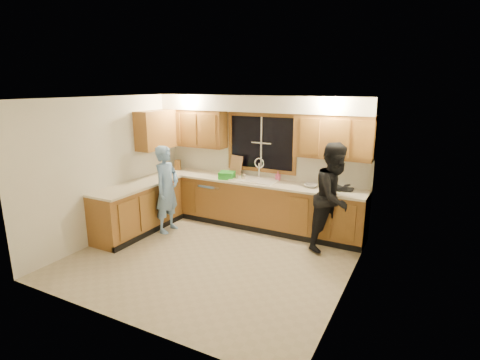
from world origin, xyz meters
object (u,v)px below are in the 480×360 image
(dish_crate, at_px, (227,175))
(soap_bottle, at_px, (278,176))
(woman, at_px, (335,197))
(man, at_px, (167,189))
(sink, at_px, (255,183))
(bowl, at_px, (311,185))
(stove, at_px, (116,218))
(knife_block, at_px, (178,165))
(dishwasher, at_px, (217,200))

(dish_crate, relative_size, soap_bottle, 1.62)
(woman, height_order, dish_crate, woman)
(man, bearing_deg, sink, -56.07)
(sink, height_order, bowl, sink)
(sink, xyz_separation_m, woman, (1.61, -0.33, 0.04))
(bowl, bearing_deg, woman, -34.63)
(man, relative_size, soap_bottle, 9.20)
(man, height_order, dish_crate, man)
(stove, height_order, knife_block, knife_block)
(stove, xyz_separation_m, bowl, (2.90, 1.85, 0.50))
(man, distance_m, knife_block, 1.18)
(dishwasher, height_order, man, man)
(man, bearing_deg, dish_crate, -45.31)
(dishwasher, height_order, stove, stove)
(soap_bottle, bearing_deg, dishwasher, -170.93)
(sink, relative_size, stove, 0.96)
(dishwasher, xyz_separation_m, man, (-0.48, -0.97, 0.40))
(soap_bottle, relative_size, bowl, 0.73)
(soap_bottle, bearing_deg, dish_crate, -161.65)
(dishwasher, bearing_deg, sink, 0.99)
(dishwasher, relative_size, knife_block, 3.87)
(sink, distance_m, woman, 1.65)
(knife_block, xyz_separation_m, dish_crate, (1.31, -0.18, -0.04))
(woman, bearing_deg, dishwasher, 106.78)
(sink, bearing_deg, stove, -134.61)
(sink, xyz_separation_m, soap_bottle, (0.40, 0.18, 0.14))
(sink, xyz_separation_m, stove, (-1.80, -1.82, -0.41))
(woman, distance_m, knife_block, 3.48)
(man, xyz_separation_m, bowl, (2.43, 1.00, 0.14))
(knife_block, bearing_deg, soap_bottle, -19.34)
(man, bearing_deg, dishwasher, -28.95)
(knife_block, xyz_separation_m, bowl, (2.95, -0.04, -0.08))
(man, bearing_deg, soap_bottle, -58.46)
(man, bearing_deg, stove, 148.56)
(sink, distance_m, knife_block, 1.86)
(soap_bottle, bearing_deg, man, -146.03)
(woman, bearing_deg, stove, 137.79)
(bowl, bearing_deg, sink, -178.93)
(soap_bottle, bearing_deg, woman, -23.18)
(dishwasher, xyz_separation_m, stove, (-0.95, -1.81, 0.04))
(dish_crate, bearing_deg, knife_block, 172.05)
(soap_bottle, xyz_separation_m, bowl, (0.70, -0.16, -0.06))
(stove, relative_size, bowl, 3.75)
(knife_block, bearing_deg, sink, -24.36)
(dishwasher, bearing_deg, dish_crate, -19.61)
(man, distance_m, woman, 3.01)
(sink, relative_size, bowl, 3.58)
(sink, distance_m, dishwasher, 0.96)
(stove, xyz_separation_m, dish_crate, (1.26, 1.70, 0.54))
(woman, bearing_deg, dish_crate, 108.64)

